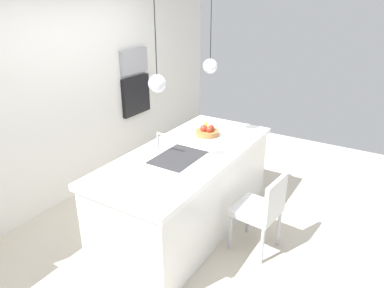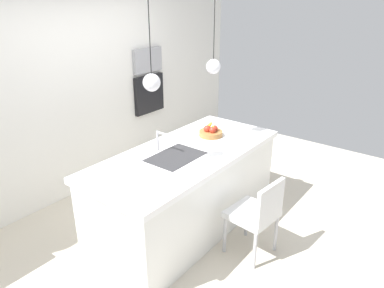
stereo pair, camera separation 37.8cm
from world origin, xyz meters
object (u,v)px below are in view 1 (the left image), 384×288
Objects in this scene: fruit_bowl at (207,131)px; chair_near at (262,208)px; microwave at (133,61)px; oven at (135,95)px.

fruit_bowl is 0.32× the size of chair_near.
microwave is 2.84m from chair_near.
microwave reaches higher than oven.
oven is 2.69m from chair_near.
microwave is at bearing 66.76° from chair_near.
oven is at bearing 69.83° from fruit_bowl.
microwave is 0.50m from oven.
oven reaches higher than fruit_bowl.
microwave is (0.56, 1.53, 0.58)m from fruit_bowl.
oven is 0.67× the size of chair_near.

